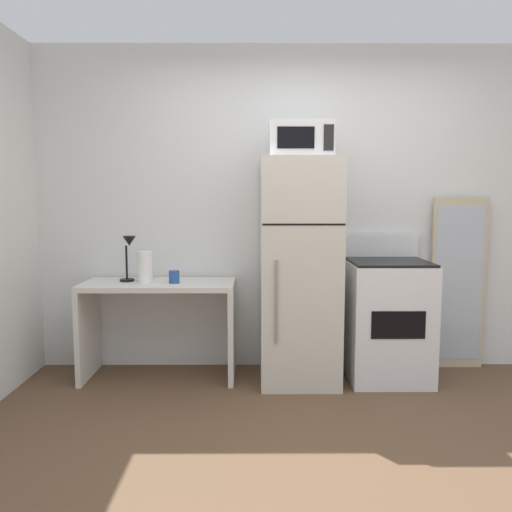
# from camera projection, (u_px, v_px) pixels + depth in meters

# --- Properties ---
(ground_plane) EXTENTS (12.00, 12.00, 0.00)m
(ground_plane) POSITION_uv_depth(u_px,v_px,m) (331.00, 467.00, 2.67)
(ground_plane) COLOR brown
(wall_back_white) EXTENTS (5.00, 0.10, 2.60)m
(wall_back_white) POSITION_uv_depth(u_px,v_px,m) (302.00, 209.00, 4.21)
(wall_back_white) COLOR silver
(wall_back_white) RESTS_ON ground
(desk) EXTENTS (1.16, 0.52, 0.75)m
(desk) POSITION_uv_depth(u_px,v_px,m) (159.00, 311.00, 3.97)
(desk) COLOR silver
(desk) RESTS_ON ground
(desk_lamp) EXTENTS (0.14, 0.12, 0.35)m
(desk_lamp) POSITION_uv_depth(u_px,v_px,m) (129.00, 251.00, 3.94)
(desk_lamp) COLOR black
(desk_lamp) RESTS_ON desk
(coffee_mug) EXTENTS (0.08, 0.08, 0.09)m
(coffee_mug) POSITION_uv_depth(u_px,v_px,m) (174.00, 277.00, 3.89)
(coffee_mug) COLOR #264C99
(coffee_mug) RESTS_ON desk
(paper_towel_roll) EXTENTS (0.11, 0.11, 0.24)m
(paper_towel_roll) POSITION_uv_depth(u_px,v_px,m) (145.00, 267.00, 3.90)
(paper_towel_roll) COLOR white
(paper_towel_roll) RESTS_ON desk
(refrigerator) EXTENTS (0.58, 0.66, 1.68)m
(refrigerator) POSITION_uv_depth(u_px,v_px,m) (299.00, 271.00, 3.88)
(refrigerator) COLOR beige
(refrigerator) RESTS_ON ground
(microwave) EXTENTS (0.46, 0.35, 0.26)m
(microwave) POSITION_uv_depth(u_px,v_px,m) (301.00, 140.00, 3.75)
(microwave) COLOR silver
(microwave) RESTS_ON refrigerator
(oven_range) EXTENTS (0.60, 0.61, 1.10)m
(oven_range) POSITION_uv_depth(u_px,v_px,m) (387.00, 319.00, 3.95)
(oven_range) COLOR white
(oven_range) RESTS_ON ground
(leaning_mirror) EXTENTS (0.44, 0.03, 1.40)m
(leaning_mirror) POSITION_uv_depth(u_px,v_px,m) (458.00, 283.00, 4.18)
(leaning_mirror) COLOR #C6B793
(leaning_mirror) RESTS_ON ground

